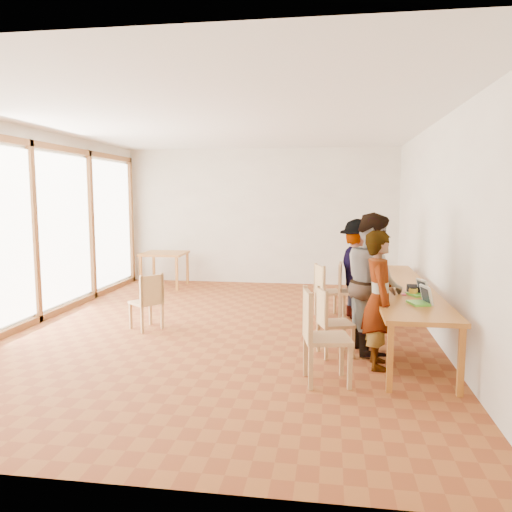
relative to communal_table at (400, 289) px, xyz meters
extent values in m
plane|color=brown|center=(-2.50, 0.12, -0.70)|extent=(8.00, 8.00, 0.00)
cube|color=silver|center=(-2.50, 4.12, 0.80)|extent=(6.00, 0.10, 3.00)
cube|color=silver|center=(-2.50, -3.88, 0.80)|extent=(6.00, 0.10, 3.00)
cube|color=silver|center=(0.50, 0.12, 0.80)|extent=(0.10, 8.00, 3.00)
cube|color=white|center=(-5.46, 0.12, 0.80)|extent=(0.10, 8.00, 3.00)
cube|color=white|center=(-2.50, 0.12, 2.32)|extent=(6.00, 8.00, 0.04)
cube|color=#A76925|center=(0.00, 0.00, 0.02)|extent=(0.80, 4.00, 0.05)
cube|color=#A76925|center=(-0.34, -1.94, -0.35)|extent=(0.06, 0.06, 0.70)
cube|color=#A76925|center=(-0.34, 1.94, -0.35)|extent=(0.06, 0.06, 0.70)
cube|color=#A76925|center=(0.34, -1.94, -0.35)|extent=(0.06, 0.06, 0.70)
cube|color=#A76925|center=(0.34, 1.94, -0.35)|extent=(0.06, 0.06, 0.70)
cube|color=#A76925|center=(-4.48, 3.32, 0.02)|extent=(0.90, 0.90, 0.05)
cube|color=#A76925|center=(-4.87, 2.93, -0.35)|extent=(0.05, 0.05, 0.70)
cube|color=#A76925|center=(-4.87, 3.71, -0.35)|extent=(0.05, 0.05, 0.70)
cube|color=#A76925|center=(-4.09, 2.93, -0.35)|extent=(0.05, 0.05, 0.70)
cube|color=#A76925|center=(-4.09, 3.71, -0.35)|extent=(0.05, 0.05, 0.70)
cube|color=tan|center=(-0.97, -1.76, -0.23)|extent=(0.54, 0.54, 0.04)
cube|color=tan|center=(-1.17, -1.80, 0.04)|extent=(0.13, 0.47, 0.49)
cube|color=tan|center=(-0.87, -0.83, -0.30)|extent=(0.49, 0.49, 0.04)
cube|color=tan|center=(-1.04, -0.88, -0.08)|extent=(0.15, 0.38, 0.41)
cube|color=tan|center=(-0.94, 1.13, -0.29)|extent=(0.53, 0.53, 0.04)
cube|color=tan|center=(-1.11, 1.06, -0.06)|extent=(0.20, 0.38, 0.42)
cube|color=tan|center=(-0.60, 1.14, -0.28)|extent=(0.44, 0.44, 0.04)
cube|color=tan|center=(-0.79, 1.15, -0.05)|extent=(0.06, 0.41, 0.43)
cube|color=tan|center=(-3.63, -0.01, -0.30)|extent=(0.55, 0.55, 0.04)
cube|color=tan|center=(-3.50, -0.12, -0.08)|extent=(0.27, 0.33, 0.41)
imported|color=gray|center=(-0.39, -1.18, 0.09)|extent=(0.41, 0.59, 1.58)
imported|color=gray|center=(-0.41, -0.56, 0.18)|extent=(0.80, 0.96, 1.76)
imported|color=gray|center=(-0.52, 1.16, 0.10)|extent=(0.85, 1.16, 1.60)
cube|color=#63D13F|center=(0.04, -1.18, 0.06)|extent=(0.24, 0.30, 0.03)
cube|color=white|center=(0.13, -1.16, 0.15)|extent=(0.13, 0.25, 0.21)
cube|color=#63D13F|center=(0.11, -0.67, 0.06)|extent=(0.25, 0.29, 0.03)
cube|color=white|center=(0.18, -0.64, 0.15)|extent=(0.15, 0.23, 0.20)
cube|color=#63D13F|center=(-0.14, 1.36, 0.06)|extent=(0.23, 0.27, 0.02)
cube|color=white|center=(-0.06, 1.33, 0.14)|extent=(0.13, 0.22, 0.19)
imported|color=yellow|center=(0.07, -0.65, 0.09)|extent=(0.11, 0.11, 0.09)
cylinder|color=#1D6625|center=(-0.30, -0.84, 0.19)|extent=(0.07, 0.07, 0.28)
cylinder|color=silver|center=(-0.08, 1.61, 0.09)|extent=(0.07, 0.07, 0.09)
cylinder|color=white|center=(-0.23, -0.24, 0.08)|extent=(0.08, 0.08, 0.06)
cube|color=#EE4661|center=(-0.04, -0.65, 0.05)|extent=(0.05, 0.10, 0.01)
cube|color=black|center=(0.11, -0.50, 0.09)|extent=(0.16, 0.26, 0.09)
camera|label=1|loc=(-0.95, -6.91, 1.28)|focal=35.00mm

